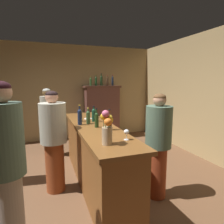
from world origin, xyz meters
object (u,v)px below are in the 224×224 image
at_px(display_cabinet, 102,111).
at_px(cheese_plate, 88,119).
at_px(patron_near_entrance, 54,138).
at_px(bartender, 158,142).
at_px(wine_bottle_pinot, 80,116).
at_px(display_bottle_midleft, 96,81).
at_px(display_bottle_center, 101,80).
at_px(wine_bottle_malbec, 97,119).
at_px(wine_bottle_syrah, 110,121).
at_px(display_bottle_left, 91,81).
at_px(display_bottle_midright, 107,81).
at_px(wine_bottle_merlot, 94,114).
at_px(wine_bottle_riesling, 80,114).
at_px(display_bottle_right, 113,81).
at_px(patron_in_navy, 48,119).
at_px(flower_arrangement, 107,127).
at_px(wine_glass_mid, 95,112).
at_px(wine_glass_front, 126,132).
at_px(bar_counter, 95,154).
at_px(patron_tall, 6,166).
at_px(wine_bottle_chardonnay, 88,117).

relative_size(display_cabinet, cheese_plate, 10.49).
distance_m(patron_near_entrance, bartender, 1.55).
distance_m(wine_bottle_pinot, display_bottle_midleft, 2.63).
bearing_deg(display_bottle_center, wine_bottle_malbec, -108.12).
xyz_separation_m(wine_bottle_syrah, display_bottle_left, (0.42, 2.88, 0.57)).
xyz_separation_m(display_bottle_center, display_bottle_midright, (0.19, -0.00, -0.02)).
bearing_deg(display_bottle_midright, wine_bottle_merlot, -114.06).
bearing_deg(wine_bottle_riesling, display_bottle_center, 64.11).
height_order(display_bottle_center, patron_near_entrance, display_bottle_center).
height_order(wine_bottle_pinot, display_bottle_right, display_bottle_right).
xyz_separation_m(display_bottle_left, patron_in_navy, (-1.24, -1.00, -0.84)).
bearing_deg(wine_bottle_syrah, patron_in_navy, 113.53).
bearing_deg(wine_bottle_riesling, wine_bottle_pinot, -101.55).
distance_m(wine_bottle_merlot, flower_arrangement, 1.30).
relative_size(wine_bottle_riesling, patron_near_entrance, 0.18).
distance_m(wine_bottle_syrah, cheese_plate, 0.96).
height_order(display_cabinet, wine_glass_mid, display_cabinet).
bearing_deg(display_bottle_midleft, wine_glass_front, -99.01).
bearing_deg(flower_arrangement, wine_bottle_malbec, 82.83).
relative_size(wine_bottle_pinot, wine_glass_mid, 2.20).
bearing_deg(bartender, display_bottle_midright, -100.49).
bearing_deg(bar_counter, wine_bottle_riesling, 111.15).
distance_m(wine_bottle_riesling, patron_near_entrance, 0.70).
bearing_deg(wine_glass_mid, bartender, -66.72).
height_order(cheese_plate, patron_near_entrance, patron_near_entrance).
xyz_separation_m(wine_bottle_syrah, wine_glass_mid, (0.05, 1.00, -0.03)).
distance_m(cheese_plate, display_bottle_center, 2.24).
bearing_deg(flower_arrangement, wine_glass_front, 17.81).
relative_size(wine_glass_mid, display_bottle_center, 0.42).
height_order(bar_counter, display_bottle_center, display_bottle_center).
distance_m(wine_bottle_malbec, display_bottle_left, 2.77).
bearing_deg(wine_glass_front, wine_bottle_malbec, 102.57).
distance_m(wine_bottle_merlot, display_bottle_midleft, 2.37).
height_order(cheese_plate, display_bottle_left, display_bottle_left).
xyz_separation_m(wine_bottle_merlot, bartender, (0.68, -1.00, -0.29)).
xyz_separation_m(display_bottle_midleft, display_bottle_center, (0.16, 0.00, 0.02)).
relative_size(bar_counter, patron_tall, 1.61).
relative_size(wine_bottle_riesling, display_bottle_midright, 0.94).
distance_m(wine_bottle_pinot, wine_glass_front, 1.08).
xyz_separation_m(wine_bottle_merlot, display_bottle_right, (1.15, 2.21, 0.60)).
bearing_deg(wine_bottle_syrah, wine_bottle_chardonnay, 110.34).
xyz_separation_m(wine_bottle_malbec, patron_tall, (-1.10, -0.97, -0.18)).
xyz_separation_m(display_bottle_midleft, patron_tall, (-1.81, -3.62, -0.78)).
height_order(cheese_plate, display_bottle_right, display_bottle_right).
relative_size(wine_glass_mid, cheese_plate, 1.00).
height_order(flower_arrangement, patron_tall, patron_tall).
height_order(display_bottle_midright, patron_tall, display_bottle_midright).
height_order(bar_counter, flower_arrangement, flower_arrangement).
bearing_deg(flower_arrangement, patron_tall, -172.89).
relative_size(wine_bottle_chardonnay, wine_bottle_syrah, 0.89).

